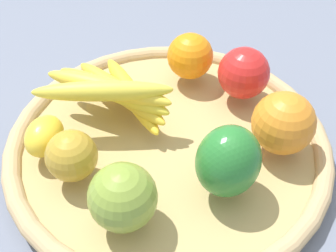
# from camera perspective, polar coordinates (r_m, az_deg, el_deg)

# --- Properties ---
(ground_plane) EXTENTS (2.40, 2.40, 0.00)m
(ground_plane) POSITION_cam_1_polar(r_m,az_deg,el_deg) (0.65, -0.00, -3.49)
(ground_plane) COLOR slate
(ground_plane) RESTS_ON ground
(basket) EXTENTS (0.46, 0.46, 0.04)m
(basket) POSITION_cam_1_polar(r_m,az_deg,el_deg) (0.64, -0.00, -2.43)
(basket) COLOR tan
(basket) RESTS_ON ground_plane
(banana_bunch) EXTENTS (0.19, 0.19, 0.08)m
(banana_bunch) POSITION_cam_1_polar(r_m,az_deg,el_deg) (0.64, -6.71, 4.40)
(banana_bunch) COLOR yellow
(banana_bunch) RESTS_ON basket
(apple_2) EXTENTS (0.07, 0.07, 0.07)m
(apple_2) POSITION_cam_1_polar(r_m,az_deg,el_deg) (0.57, -12.11, -3.71)
(apple_2) COLOR gold
(apple_2) RESTS_ON basket
(apple_0) EXTENTS (0.11, 0.11, 0.08)m
(apple_0) POSITION_cam_1_polar(r_m,az_deg,el_deg) (0.51, -5.76, -8.94)
(apple_0) COLOR olive
(apple_0) RESTS_ON basket
(bell_pepper) EXTENTS (0.11, 0.10, 0.09)m
(bell_pepper) POSITION_cam_1_polar(r_m,az_deg,el_deg) (0.54, 7.64, -4.44)
(bell_pepper) COLOR #29792F
(bell_pepper) RESTS_ON basket
(apple_1) EXTENTS (0.09, 0.09, 0.08)m
(apple_1) POSITION_cam_1_polar(r_m,az_deg,el_deg) (0.68, 9.56, 6.63)
(apple_1) COLOR red
(apple_1) RESTS_ON basket
(orange_0) EXTENTS (0.10, 0.10, 0.08)m
(orange_0) POSITION_cam_1_polar(r_m,az_deg,el_deg) (0.60, 14.40, 0.37)
(orange_0) COLOR orange
(orange_0) RESTS_ON basket
(orange_1) EXTENTS (0.10, 0.10, 0.07)m
(orange_1) POSITION_cam_1_polar(r_m,az_deg,el_deg) (0.71, 2.82, 8.83)
(orange_1) COLOR orange
(orange_1) RESTS_ON basket
(lemon_0) EXTENTS (0.08, 0.08, 0.05)m
(lemon_0) POSITION_cam_1_polar(r_m,az_deg,el_deg) (0.61, -15.38, -1.22)
(lemon_0) COLOR yellow
(lemon_0) RESTS_ON basket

